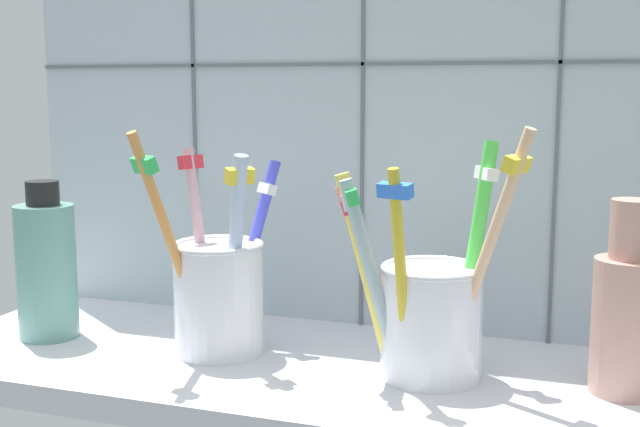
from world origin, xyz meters
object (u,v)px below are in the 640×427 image
toothbrush_cup_left (218,290)px  ceramic_vase (627,313)px  toothbrush_cup_right (428,310)px  soap_bottle (46,267)px

toothbrush_cup_left → ceramic_vase: (30.00, 1.34, 0.58)cm
toothbrush_cup_right → soap_bottle: toothbrush_cup_right is taller
toothbrush_cup_right → soap_bottle: 32.05cm
soap_bottle → toothbrush_cup_left: bearing=3.2°
toothbrush_cup_right → ceramic_vase: 13.47cm
soap_bottle → toothbrush_cup_right: bearing=1.2°
toothbrush_cup_left → toothbrush_cup_right: toothbrush_cup_right is taller
ceramic_vase → soap_bottle: (-45.40, -2.21, 0.29)cm
toothbrush_cup_right → ceramic_vase: size_ratio=1.37×
toothbrush_cup_right → soap_bottle: bearing=-178.8°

